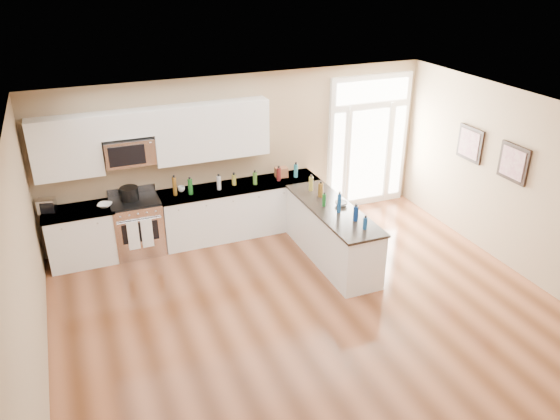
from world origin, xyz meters
name	(u,v)px	position (x,y,z in m)	size (l,w,h in m)	color
ground	(345,356)	(0.00, 0.00, 0.00)	(8.00, 8.00, 0.00)	#582F18
room_shell	(353,237)	(0.00, 0.00, 1.71)	(8.00, 8.00, 8.00)	tan
back_cabinet_left	(82,238)	(-2.87, 3.69, 0.44)	(1.10, 0.66, 0.94)	white
back_cabinet_right	(241,211)	(-0.16, 3.69, 0.44)	(2.85, 0.66, 0.94)	white
peninsula_cabinet	(331,235)	(0.93, 2.24, 0.43)	(0.69, 2.32, 0.94)	white
upper_cabinet_left	(65,148)	(-2.88, 3.83, 1.93)	(1.04, 0.33, 0.95)	white
upper_cabinet_right	(212,131)	(-0.57, 3.83, 1.93)	(1.94, 0.33, 0.95)	white
upper_cabinet_short	(125,124)	(-1.95, 3.83, 2.20)	(0.82, 0.33, 0.40)	white
microwave	(129,151)	(-1.95, 3.80, 1.76)	(0.78, 0.41, 0.42)	silver
entry_door	(368,142)	(2.55, 3.95, 1.30)	(1.70, 0.10, 2.60)	white
wall_art_near	(470,144)	(3.47, 2.20, 1.70)	(0.05, 0.58, 0.58)	black
wall_art_far	(513,163)	(3.47, 1.20, 1.70)	(0.05, 0.58, 0.58)	black
kitchen_range	(138,226)	(-1.97, 3.69, 0.48)	(0.79, 0.70, 1.08)	silver
stockpot	(129,193)	(-2.03, 3.76, 1.06)	(0.30, 0.30, 0.23)	black
toaster_oven	(47,206)	(-3.30, 3.77, 1.05)	(0.26, 0.20, 0.22)	silver
cardboard_box	(281,172)	(0.66, 3.76, 1.03)	(0.22, 0.16, 0.18)	brown
bowl_left	(105,205)	(-2.45, 3.64, 0.97)	(0.22, 0.22, 0.05)	white
bowl_peninsula	(341,204)	(1.09, 2.26, 0.97)	(0.20, 0.20, 0.06)	white
cup_counter	(181,189)	(-1.17, 3.78, 0.99)	(0.12, 0.12, 0.09)	white
counter_bottles	(276,188)	(0.27, 3.05, 1.06)	(2.41, 2.40, 0.32)	#19591E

